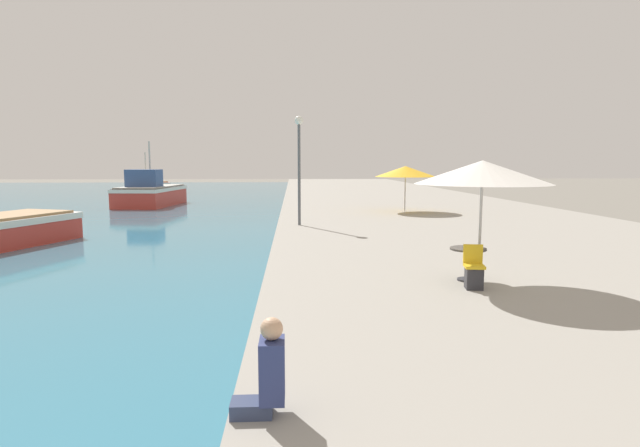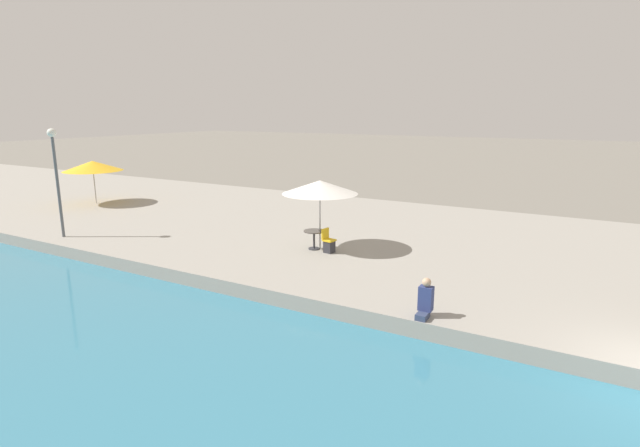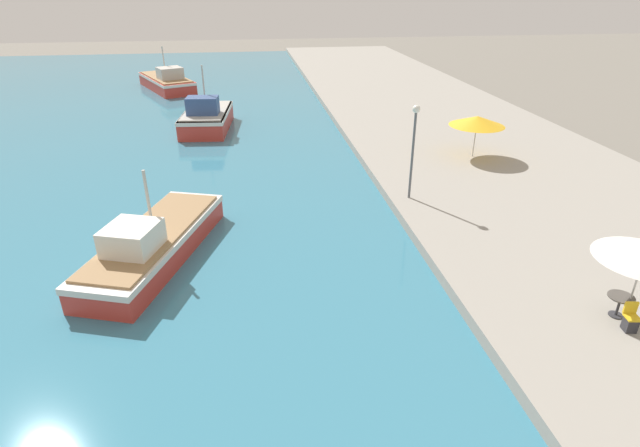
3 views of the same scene
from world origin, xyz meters
name	(u,v)px [view 3 (image 3 of 3)]	position (x,y,z in m)	size (l,w,h in m)	color
quay_promenade	(435,119)	(8.00, 37.00, 0.26)	(16.00, 90.00, 0.52)	gray
fishing_boat_near	(153,243)	(-10.73, 17.91, 0.79)	(5.18, 8.87, 3.75)	red
fishing_boat_mid	(207,117)	(-9.71, 37.33, 0.96)	(3.84, 7.05, 4.65)	red
fishing_boat_far	(167,81)	(-14.56, 53.22, 0.87)	(6.68, 9.66, 4.20)	red
cafe_umbrella_white	(477,121)	(6.73, 27.10, 2.69)	(3.26, 3.26, 2.46)	#B7B7B7
cafe_table	(620,302)	(4.59, 11.20, 1.05)	(0.80, 0.80, 0.74)	#333338
cafe_chair_left	(630,321)	(4.47, 10.49, 0.84)	(0.46, 0.49, 0.91)	#2D2D33
lamppost	(414,136)	(0.95, 21.46, 3.61)	(0.36, 0.36, 4.56)	#565B60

